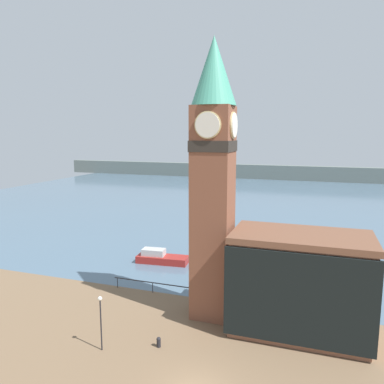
# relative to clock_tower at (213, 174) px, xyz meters

# --- Properties ---
(water) EXTENTS (160.00, 120.00, 0.00)m
(water) POSITION_rel_clock_tower_xyz_m (1.76, 62.75, -12.58)
(water) COLOR slate
(water) RESTS_ON ground_plane
(far_shoreline) EXTENTS (180.00, 3.00, 5.00)m
(far_shoreline) POSITION_rel_clock_tower_xyz_m (1.76, 102.75, -10.08)
(far_shoreline) COLOR slate
(far_shoreline) RESTS_ON water
(pier_railing) EXTENTS (8.63, 0.08, 1.09)m
(pier_railing) POSITION_rel_clock_tower_xyz_m (-6.93, 2.50, -11.64)
(pier_railing) COLOR #232328
(pier_railing) RESTS_ON ground_plane
(clock_tower) EXTENTS (3.70, 3.70, 23.65)m
(clock_tower) POSITION_rel_clock_tower_xyz_m (0.00, 0.00, 0.00)
(clock_tower) COLOR brown
(clock_tower) RESTS_ON ground_plane
(pier_building) EXTENTS (10.91, 6.23, 8.15)m
(pier_building) POSITION_rel_clock_tower_xyz_m (7.39, -0.55, -8.48)
(pier_building) COLOR #935B42
(pier_building) RESTS_ON ground_plane
(boat_near) EXTENTS (6.53, 2.75, 1.70)m
(boat_near) POSITION_rel_clock_tower_xyz_m (-9.74, 10.95, -11.95)
(boat_near) COLOR maroon
(boat_near) RESTS_ON water
(mooring_bollard_near) EXTENTS (0.33, 0.33, 0.79)m
(mooring_bollard_near) POSITION_rel_clock_tower_xyz_m (-2.39, -6.27, -12.15)
(mooring_bollard_near) COLOR black
(mooring_bollard_near) RESTS_ON ground_plane
(lamp_post) EXTENTS (0.32, 0.32, 4.21)m
(lamp_post) POSITION_rel_clock_tower_xyz_m (-6.23, -8.00, -9.66)
(lamp_post) COLOR black
(lamp_post) RESTS_ON ground_plane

